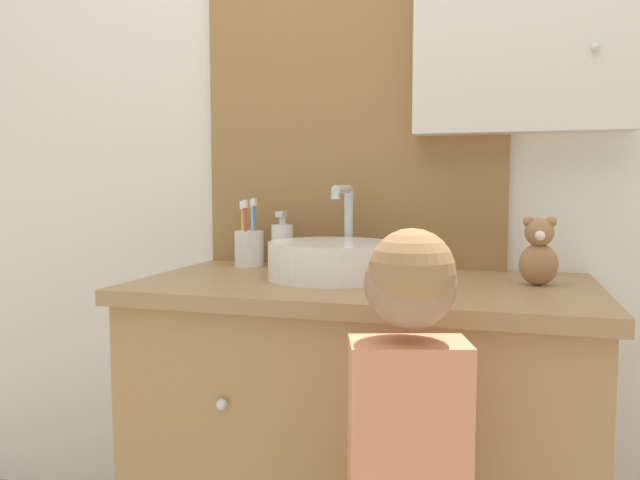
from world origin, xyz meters
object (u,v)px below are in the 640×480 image
at_px(soap_dispenser, 282,245).
at_px(child_figure, 409,469).
at_px(toothbrush_holder, 249,247).
at_px(teddy_bear, 539,253).
at_px(sink_basin, 332,258).

height_order(soap_dispenser, child_figure, child_figure).
bearing_deg(child_figure, soap_dispenser, 125.51).
relative_size(soap_dispenser, child_figure, 0.16).
relative_size(toothbrush_holder, teddy_bear, 1.21).
bearing_deg(soap_dispenser, child_figure, -54.49).
bearing_deg(sink_basin, soap_dispenser, 138.83).
bearing_deg(toothbrush_holder, soap_dispenser, 3.87).
relative_size(sink_basin, child_figure, 0.37).
bearing_deg(teddy_bear, soap_dispenser, 168.41).
relative_size(toothbrush_holder, soap_dispenser, 1.23).
xyz_separation_m(toothbrush_holder, soap_dispenser, (0.10, 0.01, 0.01)).
relative_size(child_figure, teddy_bear, 6.18).
distance_m(toothbrush_holder, soap_dispenser, 0.10).
bearing_deg(teddy_bear, toothbrush_holder, 170.31).
bearing_deg(child_figure, sink_basin, 119.20).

